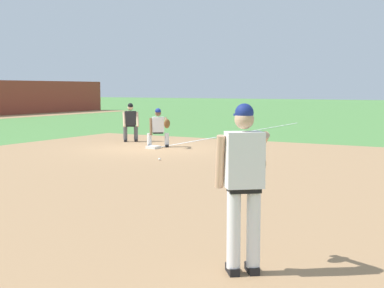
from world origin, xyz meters
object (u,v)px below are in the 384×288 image
at_px(first_baseman, 159,126).
at_px(pitcher, 245,178).
at_px(umpire, 131,121).
at_px(first_base_bag, 153,147).
at_px(baseball, 159,159).

bearing_deg(first_baseman, pitcher, -142.81).
bearing_deg(umpire, first_baseman, -119.29).
bearing_deg(first_base_bag, first_baseman, 3.59).
xyz_separation_m(first_base_bag, first_baseman, (0.39, 0.02, 0.69)).
distance_m(first_baseman, umpire, 2.29).
distance_m(first_base_bag, pitcher, 12.32).
xyz_separation_m(baseball, pitcher, (-7.24, -5.79, 1.02)).
bearing_deg(baseball, first_baseman, 33.23).
bearing_deg(umpire, first_base_bag, -126.69).
distance_m(pitcher, first_baseman, 12.60).
relative_size(first_base_bag, first_baseman, 0.28).
distance_m(baseball, first_baseman, 3.41).
height_order(baseball, first_baseman, first_baseman).
bearing_deg(baseball, first_base_bag, 36.87).
relative_size(baseball, pitcher, 0.04).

